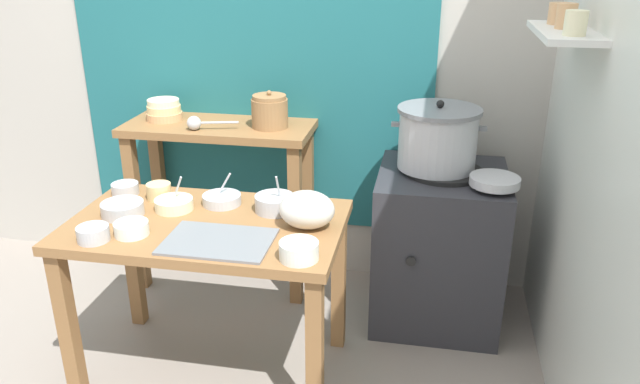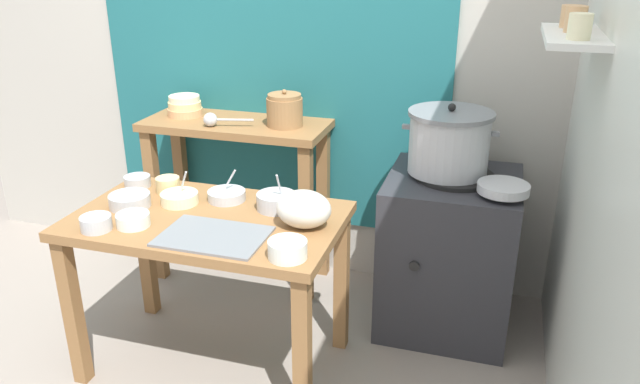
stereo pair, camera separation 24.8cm
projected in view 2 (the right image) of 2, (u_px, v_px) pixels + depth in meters
name	position (u px, v px, depth m)	size (l,w,h in m)	color
ground_plane	(225.00, 374.00, 2.69)	(9.00, 9.00, 0.00)	gray
wall_back	(316.00, 38.00, 3.15)	(4.40, 0.12, 2.60)	#B2ADA3
wall_right	(620.00, 93.00, 2.01)	(0.30, 3.20, 2.60)	silver
prep_table	(209.00, 240.00, 2.55)	(1.10, 0.66, 0.72)	olive
back_shelf_table	(237.00, 162.00, 3.25)	(0.96, 0.40, 0.90)	olive
stove_block	(448.00, 252.00, 2.94)	(0.60, 0.61, 0.78)	#2D2D33
steamer_pot	(449.00, 142.00, 2.76)	(0.43, 0.38, 0.32)	#B7BABF
clay_pot	(284.00, 110.00, 3.06)	(0.18, 0.18, 0.19)	olive
bowl_stack_enamel	(185.00, 106.00, 3.25)	(0.18, 0.18, 0.11)	tan
ladle	(212.00, 120.00, 3.07)	(0.25, 0.09, 0.07)	#B7BABF
serving_tray	(213.00, 236.00, 2.32)	(0.40, 0.28, 0.01)	slate
plastic_bag	(304.00, 209.00, 2.39)	(0.22, 0.18, 0.15)	silver
wide_pan	(503.00, 188.00, 2.58)	(0.22, 0.22, 0.04)	#B7BABF
prep_bowl_0	(130.00, 200.00, 2.59)	(0.17, 0.17, 0.06)	#B7BABF
prep_bowl_1	(137.00, 181.00, 2.80)	(0.12, 0.12, 0.05)	#B7BABF
prep_bowl_2	(276.00, 201.00, 2.56)	(0.16, 0.16, 0.17)	#B7BABF
prep_bowl_3	(179.00, 197.00, 2.62)	(0.16, 0.16, 0.15)	beige
prep_bowl_4	(96.00, 222.00, 2.38)	(0.12, 0.12, 0.06)	#B7BABF
prep_bowl_5	(288.00, 249.00, 2.16)	(0.14, 0.14, 0.07)	silver
prep_bowl_6	(227.00, 195.00, 2.65)	(0.16, 0.16, 0.14)	#B7BABF
prep_bowl_7	(133.00, 219.00, 2.41)	(0.13, 0.13, 0.05)	silver
prep_bowl_8	(168.00, 184.00, 2.73)	(0.11, 0.11, 0.07)	#E5C684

